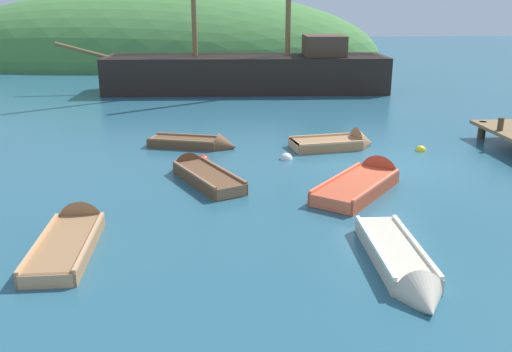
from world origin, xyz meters
name	(u,v)px	position (x,y,z in m)	size (l,w,h in m)	color
ground_plane	(382,166)	(0.00, 0.00, 0.00)	(120.00, 120.00, 0.00)	#285B70
shore_hill	(160,60)	(-9.27, 32.27, 0.00)	(38.02, 18.63, 11.75)	#477F3D
sailing_ship	(249,78)	(-3.01, 15.02, 0.76)	(18.30, 4.53, 13.41)	black
rowboat_near_dock	(340,145)	(-0.77, 2.37, 0.09)	(3.09, 1.65, 1.18)	#9E7047
rowboat_center	(200,175)	(-5.67, -0.73, 0.10)	(2.37, 3.65, 0.94)	brown
rowboat_portside	(198,145)	(-5.75, 2.85, 0.09)	(3.26, 1.82, 0.91)	brown
rowboat_far	(73,237)	(-8.40, -4.84, 0.08)	(1.12, 3.66, 1.04)	#9E7047
rowboat_outer_left	(366,183)	(-1.06, -1.93, 0.12)	(3.39, 3.78, 1.19)	#C64C2D
rowboat_outer_right	(402,267)	(-1.78, -6.92, 0.10)	(1.03, 3.73, 0.87)	beige
buoy_white	(286,159)	(-2.88, 1.05, 0.00)	(0.42, 0.42, 0.42)	white
buoy_yellow	(421,151)	(1.90, 1.67, 0.00)	(0.36, 0.36, 0.36)	yellow
buoy_red	(203,161)	(-5.59, 1.06, 0.00)	(0.42, 0.42, 0.42)	red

